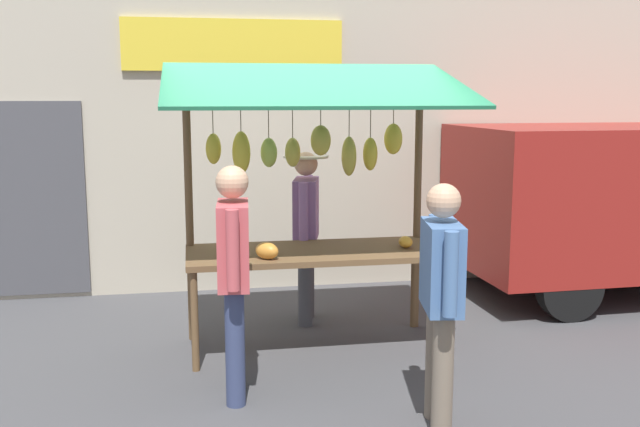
# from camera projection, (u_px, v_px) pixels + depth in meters

# --- Properties ---
(ground_plane) EXTENTS (40.00, 40.00, 0.00)m
(ground_plane) POSITION_uv_depth(u_px,v_px,m) (314.00, 347.00, 6.44)
(ground_plane) COLOR #424244
(street_backdrop) EXTENTS (9.00, 0.30, 3.40)m
(street_backdrop) POSITION_uv_depth(u_px,v_px,m) (275.00, 140.00, 8.28)
(street_backdrop) COLOR #B2A893
(street_backdrop) RESTS_ON ground
(market_stall) EXTENTS (2.50, 1.46, 2.50)m
(market_stall) POSITION_uv_depth(u_px,v_px,m) (313.00, 172.00, 6.23)
(market_stall) COLOR brown
(market_stall) RESTS_ON ground
(vendor_with_sunhat) EXTENTS (0.43, 0.69, 1.68)m
(vendor_with_sunhat) POSITION_uv_depth(u_px,v_px,m) (306.00, 222.00, 7.02)
(vendor_with_sunhat) COLOR #4C4C51
(vendor_with_sunhat) RESTS_ON ground
(shopper_with_shopping_bag) EXTENTS (0.30, 0.70, 1.65)m
(shopper_with_shopping_bag) POSITION_uv_depth(u_px,v_px,m) (441.00, 288.00, 4.75)
(shopper_with_shopping_bag) COLOR #726656
(shopper_with_shopping_bag) RESTS_ON ground
(shopper_in_striped_shirt) EXTENTS (0.26, 0.72, 1.72)m
(shopper_in_striped_shirt) POSITION_uv_depth(u_px,v_px,m) (234.00, 264.00, 5.21)
(shopper_in_striped_shirt) COLOR navy
(shopper_in_striped_shirt) RESTS_ON ground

